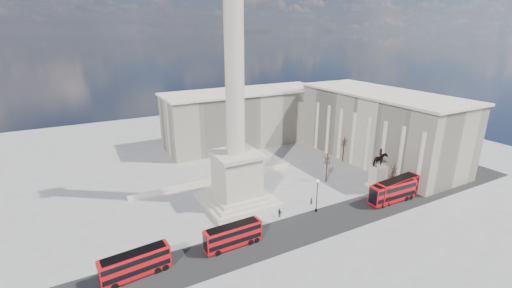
{
  "coord_description": "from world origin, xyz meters",
  "views": [
    {
      "loc": [
        -26.92,
        -53.03,
        33.56
      ],
      "look_at": [
        2.1,
        0.58,
        13.54
      ],
      "focal_mm": 24.0,
      "sensor_mm": 36.0,
      "label": 1
    }
  ],
  "objects": [
    {
      "name": "red_bus_a",
      "position": [
        -22.51,
        -8.82,
        2.08
      ],
      "size": [
        9.95,
        3.13,
        3.97
      ],
      "rotation": [
        0.0,
        0.0,
        0.09
      ],
      "color": "red",
      "rests_on": "ground"
    },
    {
      "name": "building_east",
      "position": [
        45.0,
        10.0,
        9.32
      ],
      "size": [
        19.0,
        46.0,
        18.6
      ],
      "color": "#BBB299",
      "rests_on": "ground"
    },
    {
      "name": "ground",
      "position": [
        0.0,
        0.0,
        0.0
      ],
      "size": [
        180.0,
        180.0,
        0.0
      ],
      "primitive_type": "plane",
      "color": "gray",
      "rests_on": "ground"
    },
    {
      "name": "red_bus_d",
      "position": [
        30.07,
        -9.9,
        2.42
      ],
      "size": [
        11.54,
        3.54,
        4.61
      ],
      "rotation": [
        0.0,
        0.0,
        0.08
      ],
      "color": "red",
      "rests_on": "ground"
    },
    {
      "name": "bare_tree_mid",
      "position": [
        22.71,
        3.99,
        5.77
      ],
      "size": [
        1.93,
        1.93,
        7.33
      ],
      "rotation": [
        0.0,
        0.0,
        0.25
      ],
      "color": "#332319",
      "rests_on": "ground"
    },
    {
      "name": "bare_tree_far",
      "position": [
        35.24,
        12.25,
        5.74
      ],
      "size": [
        1.78,
        1.78,
        7.29
      ],
      "rotation": [
        0.0,
        0.0,
        -0.28
      ],
      "color": "#332319",
      "rests_on": "ground"
    },
    {
      "name": "pedestrian_crossing",
      "position": [
        4.42,
        -4.54,
        0.89
      ],
      "size": [
        0.88,
        1.12,
        1.78
      ],
      "primitive_type": "imported",
      "rotation": [
        0.0,
        0.0,
        2.07
      ],
      "color": "black",
      "rests_on": "ground"
    },
    {
      "name": "equestrian_statue",
      "position": [
        31.45,
        -3.41,
        3.19
      ],
      "size": [
        4.4,
        3.3,
        9.06
      ],
      "color": "beige",
      "rests_on": "ground"
    },
    {
      "name": "victorian_lamp",
      "position": [
        11.89,
        -6.13,
        3.99
      ],
      "size": [
        0.58,
        0.58,
        6.78
      ],
      "rotation": [
        0.0,
        0.0,
        -0.1
      ],
      "color": "black",
      "rests_on": "ground"
    },
    {
      "name": "asphalt_road",
      "position": [
        5.0,
        -10.0,
        0.0
      ],
      "size": [
        120.0,
        9.0,
        0.01
      ],
      "primitive_type": "cube",
      "color": "#242424",
      "rests_on": "ground"
    },
    {
      "name": "bare_tree_near",
      "position": [
        31.43,
        -7.5,
        5.49
      ],
      "size": [
        1.59,
        1.59,
        6.97
      ],
      "rotation": [
        0.0,
        0.0,
        0.23
      ],
      "color": "#332319",
      "rests_on": "ground"
    },
    {
      "name": "nelsons_column",
      "position": [
        0.0,
        5.0,
        12.92
      ],
      "size": [
        14.0,
        14.0,
        49.85
      ],
      "color": "#B9AE9A",
      "rests_on": "ground"
    },
    {
      "name": "red_bus_b",
      "position": [
        -7.21,
        -8.85,
        2.05
      ],
      "size": [
        9.69,
        2.47,
        3.91
      ],
      "rotation": [
        0.0,
        0.0,
        0.02
      ],
      "color": "red",
      "rests_on": "ground"
    },
    {
      "name": "balustrade_wall",
      "position": [
        0.0,
        16.0,
        0.55
      ],
      "size": [
        40.0,
        0.6,
        1.1
      ],
      "primitive_type": "cube",
      "color": "beige",
      "rests_on": "ground"
    },
    {
      "name": "pedestrian_standing",
      "position": [
        32.97,
        -3.16,
        0.78
      ],
      "size": [
        0.94,
        0.87,
        1.56
      ],
      "primitive_type": "imported",
      "rotation": [
        0.0,
        0.0,
        3.6
      ],
      "color": "black",
      "rests_on": "ground"
    },
    {
      "name": "building_northeast",
      "position": [
        20.0,
        40.0,
        8.32
      ],
      "size": [
        51.0,
        17.0,
        16.6
      ],
      "color": "#BBB299",
      "rests_on": "ground"
    },
    {
      "name": "pedestrian_walking",
      "position": [
        12.61,
        -3.62,
        0.84
      ],
      "size": [
        0.67,
        0.5,
        1.68
      ],
      "primitive_type": "imported",
      "rotation": [
        0.0,
        0.0,
        0.16
      ],
      "color": "black",
      "rests_on": "ground"
    },
    {
      "name": "red_bus_c",
      "position": [
        28.21,
        -10.39,
        2.33
      ],
      "size": [
        10.99,
        2.79,
        4.43
      ],
      "rotation": [
        0.0,
        0.0,
        -0.02
      ],
      "color": "red",
      "rests_on": "ground"
    }
  ]
}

